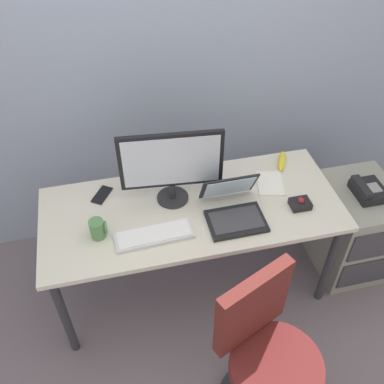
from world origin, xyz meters
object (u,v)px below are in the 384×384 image
(monitor_main, at_px, (171,164))
(trackball_mouse, at_px, (300,204))
(banana, at_px, (282,161))
(keyboard, at_px, (154,235))
(office_chair, at_px, (266,362))
(cell_phone, at_px, (102,195))
(laptop, at_px, (233,208))
(file_cabinet, at_px, (352,228))
(coffee_mug, at_px, (98,229))
(paper_notepad, at_px, (270,183))
(desk_phone, at_px, (368,190))

(monitor_main, relative_size, trackball_mouse, 5.07)
(trackball_mouse, bearing_deg, monitor_main, 161.91)
(banana, bearing_deg, keyboard, -154.57)
(office_chair, distance_m, cell_phone, 1.25)
(laptop, bearing_deg, cell_phone, 155.38)
(laptop, bearing_deg, file_cabinet, 4.11)
(office_chair, height_order, coffee_mug, office_chair)
(office_chair, relative_size, paper_notepad, 4.59)
(trackball_mouse, height_order, cell_phone, trackball_mouse)
(keyboard, height_order, coffee_mug, coffee_mug)
(keyboard, xyz_separation_m, laptop, (0.45, 0.06, 0.04))
(file_cabinet, bearing_deg, trackball_mouse, -170.05)
(file_cabinet, xyz_separation_m, monitor_main, (-1.16, 0.14, 0.66))
(trackball_mouse, bearing_deg, keyboard, -177.45)
(laptop, xyz_separation_m, coffee_mug, (-0.73, 0.01, 0.00))
(monitor_main, bearing_deg, paper_notepad, -1.10)
(trackball_mouse, xyz_separation_m, cell_phone, (-1.07, 0.34, -0.02))
(trackball_mouse, bearing_deg, coffee_mug, 178.15)
(keyboard, relative_size, coffee_mug, 3.79)
(cell_phone, bearing_deg, paper_notepad, 25.17)
(desk_phone, xyz_separation_m, keyboard, (-1.30, -0.10, 0.05))
(keyboard, bearing_deg, trackball_mouse, 2.55)
(laptop, height_order, trackball_mouse, laptop)
(monitor_main, bearing_deg, file_cabinet, -6.80)
(monitor_main, bearing_deg, laptop, -33.99)
(office_chair, relative_size, keyboard, 2.30)
(monitor_main, xyz_separation_m, laptop, (0.30, -0.20, -0.21))
(trackball_mouse, xyz_separation_m, banana, (0.04, 0.38, -0.00))
(desk_phone, relative_size, office_chair, 0.21)
(paper_notepad, relative_size, banana, 1.09)
(office_chair, height_order, paper_notepad, office_chair)
(keyboard, height_order, laptop, laptop)
(trackball_mouse, bearing_deg, office_chair, -121.12)
(monitor_main, height_order, banana, monitor_main)
(laptop, relative_size, coffee_mug, 2.95)
(paper_notepad, bearing_deg, monitor_main, 178.90)
(file_cabinet, xyz_separation_m, banana, (-0.44, 0.29, 0.42))
(monitor_main, relative_size, coffee_mug, 5.08)
(office_chair, distance_m, monitor_main, 1.09)
(keyboard, relative_size, cell_phone, 2.93)
(file_cabinet, xyz_separation_m, cell_phone, (-1.55, 0.25, 0.40))
(file_cabinet, distance_m, laptop, 0.98)
(cell_phone, bearing_deg, office_chair, -24.74)
(keyboard, relative_size, laptop, 1.28)
(paper_notepad, bearing_deg, coffee_mug, -170.19)
(file_cabinet, xyz_separation_m, paper_notepad, (-0.58, 0.13, 0.41))
(file_cabinet, height_order, office_chair, office_chair)
(file_cabinet, xyz_separation_m, laptop, (-0.86, -0.06, 0.45))
(file_cabinet, relative_size, office_chair, 0.68)
(monitor_main, relative_size, laptop, 1.72)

